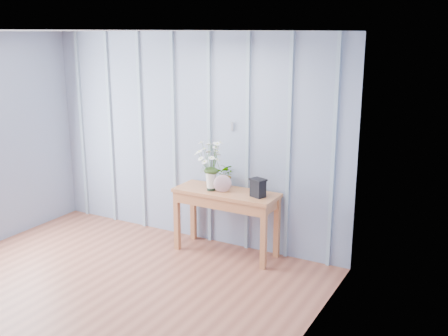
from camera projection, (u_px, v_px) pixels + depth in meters
The scene contains 7 objects.
ground at pixel (60, 319), 4.69m from camera, with size 4.50×4.50×0.00m, color brown.
room_shell at pixel (116, 87), 4.96m from camera, with size 4.00×4.50×2.50m.
sideboard at pixel (226, 201), 5.94m from camera, with size 1.20×0.45×0.75m.
daisy_vase at pixel (211, 159), 5.84m from camera, with size 0.42×0.32×0.59m.
spider_plant at pixel (225, 175), 6.04m from camera, with size 0.25×0.22×0.28m, color #223A14.
felt_disc_vessel at pixel (223, 184), 5.83m from camera, with size 0.20×0.06×0.20m, color #894A65.
carved_box at pixel (258, 188), 5.67m from camera, with size 0.20×0.18×0.20m.
Camera 1 is at (3.30, -2.97, 2.49)m, focal length 42.00 mm.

